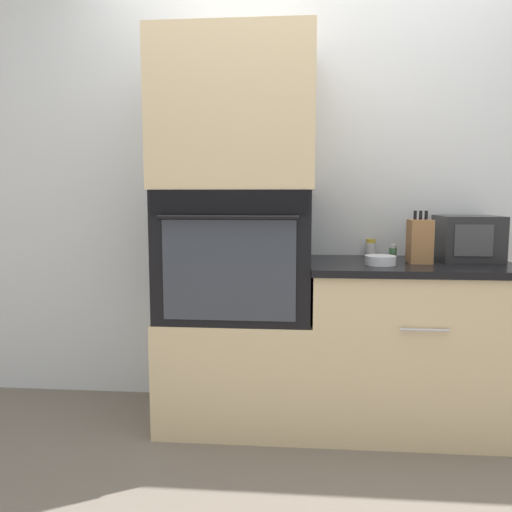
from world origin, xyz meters
TOP-DOWN VIEW (x-y plane):
  - ground_plane at (0.00, 0.00)m, footprint 12.00×12.00m
  - wall_back at (0.00, 0.63)m, footprint 8.00×0.05m
  - oven_cabinet_base at (-0.39, 0.30)m, footprint 0.78×0.60m
  - wall_oven at (-0.39, 0.30)m, footprint 0.76×0.64m
  - oven_cabinet_upper at (-0.39, 0.30)m, footprint 0.78×0.60m
  - counter_unit at (0.50, 0.30)m, footprint 1.02×0.63m
  - microwave at (0.82, 0.43)m, footprint 0.30×0.30m
  - knife_block at (0.54, 0.30)m, footprint 0.11×0.14m
  - bowl at (0.33, 0.21)m, footprint 0.15×0.15m
  - condiment_jar_near at (0.33, 0.55)m, footprint 0.06×0.06m
  - condiment_jar_mid at (0.42, 0.36)m, footprint 0.04×0.04m

SIDE VIEW (x-z plane):
  - ground_plane at x=0.00m, z-range 0.00..0.00m
  - oven_cabinet_base at x=-0.39m, z-range 0.00..0.58m
  - counter_unit at x=0.50m, z-range 0.00..0.86m
  - bowl at x=0.33m, z-range 0.86..0.91m
  - wall_oven at x=-0.39m, z-range 0.58..1.23m
  - condiment_jar_mid at x=0.42m, z-range 0.86..0.95m
  - condiment_jar_near at x=0.33m, z-range 0.86..0.96m
  - knife_block at x=0.54m, z-range 0.84..1.10m
  - microwave at x=0.82m, z-range 0.86..1.10m
  - wall_back at x=0.00m, z-range 0.00..2.50m
  - oven_cabinet_upper at x=-0.39m, z-range 1.23..1.97m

